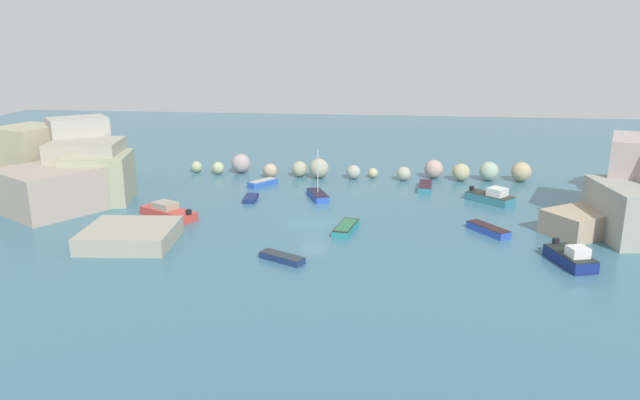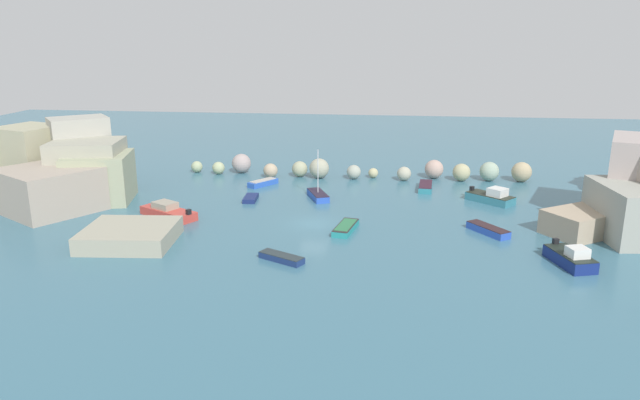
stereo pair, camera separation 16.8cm
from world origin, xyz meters
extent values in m
plane|color=#3B6A7F|center=(0.00, 0.00, 0.00)|extent=(160.00, 160.00, 0.00)
cube|color=#9BA181|center=(-23.92, 5.16, 2.57)|extent=(7.85, 7.95, 5.14)
cube|color=#A5A397|center=(-27.96, 9.19, 4.23)|extent=(7.46, 7.19, 8.45)
cube|color=#AD9F90|center=(-38.32, 11.61, 2.34)|extent=(9.25, 6.22, 4.68)
cube|color=#A5A283|center=(-33.01, 7.51, 3.80)|extent=(7.56, 7.48, 7.61)
cube|color=#A59687|center=(-27.21, 1.01, 2.23)|extent=(11.49, 11.39, 4.45)
cube|color=#9C9B81|center=(-36.58, 9.17, 3.45)|extent=(10.63, 10.64, 6.90)
cube|color=#A19E8B|center=(-25.38, 5.70, 3.24)|extent=(8.22, 7.36, 6.47)
cube|color=tan|center=(24.93, 0.32, 1.10)|extent=(8.82, 7.94, 2.21)
cube|color=#A99C97|center=(30.30, 4.90, 4.05)|extent=(7.09, 8.93, 8.10)
sphere|color=#A3AF85|center=(-18.10, 19.82, 0.73)|extent=(1.47, 1.47, 1.47)
sphere|color=#A8B186|center=(-15.00, 19.20, 0.79)|extent=(1.59, 1.59, 1.59)
sphere|color=#A59591|center=(-12.24, 20.31, 1.24)|extent=(2.47, 2.47, 2.47)
sphere|color=tan|center=(-7.92, 18.06, 0.90)|extent=(1.80, 1.80, 1.80)
sphere|color=#A1A281|center=(-4.35, 19.05, 0.99)|extent=(1.97, 1.97, 1.97)
sphere|color=#A1A088|center=(-1.81, 18.61, 1.24)|extent=(2.47, 2.47, 2.47)
sphere|color=#9FA494|center=(2.53, 18.66, 0.88)|extent=(1.76, 1.76, 1.76)
sphere|color=tan|center=(4.93, 19.53, 0.62)|extent=(1.24, 1.24, 1.24)
sphere|color=#ADAA93|center=(8.74, 18.54, 0.86)|extent=(1.73, 1.73, 1.73)
sphere|color=tan|center=(12.49, 20.28, 1.16)|extent=(2.31, 2.31, 2.31)
sphere|color=tan|center=(15.74, 19.25, 1.07)|extent=(2.15, 2.15, 2.15)
sphere|color=#99AF98|center=(19.15, 19.74, 1.18)|extent=(2.35, 2.35, 2.35)
sphere|color=tan|center=(23.00, 19.77, 1.21)|extent=(2.42, 2.42, 2.42)
cube|color=#9E9A85|center=(-14.98, -7.40, 0.74)|extent=(8.07, 7.56, 1.48)
cube|color=blue|center=(-0.74, 8.98, 0.33)|extent=(3.00, 4.61, 0.65)
cube|color=#231B2D|center=(-0.74, 8.98, 0.68)|extent=(2.94, 4.52, 0.06)
cylinder|color=silver|center=(-0.74, 8.98, 3.06)|extent=(0.10, 0.10, 4.81)
cube|color=#C13E34|center=(-14.50, 0.29, 0.42)|extent=(6.48, 4.90, 0.84)
cube|color=#9E937F|center=(-14.90, 0.52, 1.16)|extent=(2.78, 2.56, 0.64)
cube|color=black|center=(-11.89, -1.19, 1.09)|extent=(0.53, 0.56, 0.50)
cube|color=teal|center=(3.20, -1.77, 0.26)|extent=(2.24, 4.63, 0.53)
cube|color=#2A2425|center=(3.20, -1.77, 0.56)|extent=(2.20, 4.54, 0.06)
cube|color=#2D7047|center=(3.20, -1.77, 0.57)|extent=(1.91, 3.94, 0.08)
cube|color=teal|center=(17.82, 9.79, 0.41)|extent=(5.14, 4.88, 0.81)
cube|color=#262B21|center=(17.82, 9.79, 0.84)|extent=(5.04, 4.79, 0.06)
cube|color=silver|center=(18.44, 9.24, 1.26)|extent=(2.39, 2.39, 0.90)
cube|color=black|center=(16.06, 11.34, 1.06)|extent=(0.56, 0.57, 0.50)
cube|color=navy|center=(21.26, -7.84, 0.46)|extent=(3.24, 4.94, 0.92)
cube|color=black|center=(21.26, -7.84, 0.95)|extent=(3.18, 4.84, 0.06)
cube|color=silver|center=(21.51, -8.67, 1.33)|extent=(1.76, 1.68, 0.83)
cube|color=black|center=(20.64, -5.81, 1.17)|extent=(0.53, 0.47, 0.50)
cube|color=teal|center=(11.20, 14.42, 0.31)|extent=(1.84, 4.58, 0.63)
cube|color=#321928|center=(11.20, 14.42, 0.66)|extent=(1.80, 4.49, 0.06)
cube|color=blue|center=(-8.00, 13.95, 0.30)|extent=(3.25, 3.95, 0.61)
cube|color=#ADA89E|center=(-8.00, 13.95, 0.65)|extent=(2.76, 3.36, 0.08)
cube|color=blue|center=(16.06, -0.86, 0.31)|extent=(3.60, 4.28, 0.62)
cube|color=#2E1C20|center=(16.06, -0.86, 0.65)|extent=(3.53, 4.20, 0.06)
cube|color=navy|center=(-7.91, 7.33, 0.23)|extent=(1.51, 3.09, 0.46)
cube|color=navy|center=(-1.27, -9.84, 0.24)|extent=(3.95, 2.82, 0.49)
cube|color=#263135|center=(-1.27, -9.84, 0.52)|extent=(3.87, 2.76, 0.06)
camera|label=1|loc=(7.02, -53.09, 17.35)|focal=33.14mm
camera|label=2|loc=(7.19, -53.07, 17.35)|focal=33.14mm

